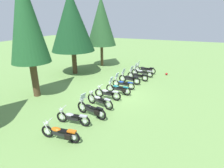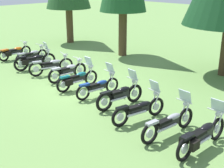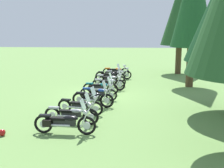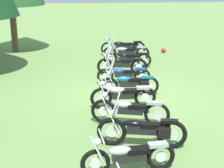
# 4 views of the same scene
# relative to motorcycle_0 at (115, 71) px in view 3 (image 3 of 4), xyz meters

# --- Properties ---
(ground_plane) EXTENTS (80.00, 80.00, 0.00)m
(ground_plane) POSITION_rel_motorcycle_0_xyz_m (6.66, -0.42, -0.45)
(ground_plane) COLOR #6B934C
(motorcycle_0) EXTENTS (0.71, 2.21, 1.00)m
(motorcycle_0) POSITION_rel_motorcycle_0_xyz_m (0.00, 0.00, 0.00)
(motorcycle_0) COLOR black
(motorcycle_0) RESTS_ON ground_plane
(motorcycle_1) EXTENTS (0.72, 2.16, 0.99)m
(motorcycle_1) POSITION_rel_motorcycle_0_xyz_m (1.48, 0.30, -0.01)
(motorcycle_1) COLOR black
(motorcycle_1) RESTS_ON ground_plane
(motorcycle_2) EXTENTS (0.85, 2.29, 1.40)m
(motorcycle_2) POSITION_rel_motorcycle_0_xyz_m (2.70, -0.25, 0.04)
(motorcycle_2) COLOR black
(motorcycle_2) RESTS_ON ground_plane
(motorcycle_3) EXTENTS (0.89, 2.27, 1.03)m
(motorcycle_3) POSITION_rel_motorcycle_0_xyz_m (4.09, -0.12, 0.03)
(motorcycle_3) COLOR black
(motorcycle_3) RESTS_ON ground_plane
(motorcycle_4) EXTENTS (0.68, 2.18, 1.02)m
(motorcycle_4) POSITION_rel_motorcycle_0_xyz_m (5.45, -0.10, 0.02)
(motorcycle_4) COLOR black
(motorcycle_4) RESTS_ON ground_plane
(motorcycle_5) EXTENTS (0.74, 2.18, 1.36)m
(motorcycle_5) POSITION_rel_motorcycle_0_xyz_m (6.69, -0.52, 0.02)
(motorcycle_5) COLOR black
(motorcycle_5) RESTS_ON ground_plane
(motorcycle_6) EXTENTS (0.71, 2.14, 1.34)m
(motorcycle_6) POSITION_rel_motorcycle_0_xyz_m (8.01, -0.43, 0.00)
(motorcycle_6) COLOR black
(motorcycle_6) RESTS_ON ground_plane
(motorcycle_7) EXTENTS (0.63, 2.20, 1.38)m
(motorcycle_7) POSITION_rel_motorcycle_0_xyz_m (9.40, -0.56, 0.03)
(motorcycle_7) COLOR black
(motorcycle_7) RESTS_ON ground_plane
(motorcycle_8) EXTENTS (0.69, 2.23, 1.35)m
(motorcycle_8) POSITION_rel_motorcycle_0_xyz_m (10.71, -0.97, 0.00)
(motorcycle_8) COLOR black
(motorcycle_8) RESTS_ON ground_plane
(motorcycle_9) EXTENTS (0.62, 2.37, 1.36)m
(motorcycle_9) POSITION_rel_motorcycle_0_xyz_m (12.04, -1.09, 0.01)
(motorcycle_9) COLOR black
(motorcycle_9) RESTS_ON ground_plane
(motorcycle_10) EXTENTS (0.64, 2.42, 1.38)m
(motorcycle_10) POSITION_rel_motorcycle_0_xyz_m (13.20, -1.16, 0.04)
(motorcycle_10) COLOR black
(motorcycle_10) RESTS_ON ground_plane
(pine_tree_0) EXTENTS (3.23, 3.23, 8.09)m
(pine_tree_0) POSITION_rel_motorcycle_0_xyz_m (-1.66, 5.40, 4.81)
(pine_tree_0) COLOR #4C3823
(pine_tree_0) RESTS_ON ground_plane
(dropped_helmet) EXTENTS (0.26, 0.26, 0.26)m
(dropped_helmet) POSITION_rel_motorcycle_0_xyz_m (13.55, -3.45, -0.32)
(dropped_helmet) COLOR maroon
(dropped_helmet) RESTS_ON ground_plane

